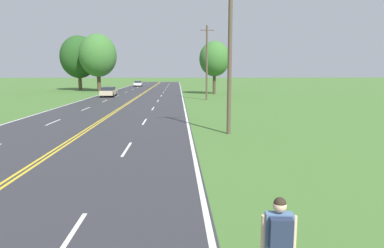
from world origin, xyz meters
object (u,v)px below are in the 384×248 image
Objects in this scene: hitchhiker_person at (279,237)px; tree_mid_treeline at (79,57)px; car_champagne_sedan_approaching at (109,92)px; tree_behind_sign at (98,55)px; car_white_sedan_mid_near at (138,83)px; tree_left_verge at (214,59)px.

tree_mid_treeline is at bearing 23.39° from hitchhiker_person.
tree_behind_sign is at bearing 16.79° from car_champagne_sedan_approaching.
tree_mid_treeline is 20.27m from car_white_sedan_mid_near.
tree_behind_sign reaches higher than hitchhiker_person.
hitchhiker_person is at bearing -74.77° from tree_behind_sign.
hitchhiker_person is 66.78m from tree_mid_treeline.
car_champagne_sedan_approaching is 34.75m from car_white_sedan_mid_near.
hitchhiker_person is at bearing -174.19° from car_white_sedan_mid_near.
tree_behind_sign is 0.99× the size of tree_mid_treeline.
car_champagne_sedan_approaching is (9.01, -17.72, -5.66)m from tree_mid_treeline.
tree_left_verge is 1.95× the size of car_white_sedan_mid_near.
car_white_sedan_mid_near is (-15.66, 29.83, -4.94)m from tree_left_verge.
tree_behind_sign reaches higher than tree_left_verge.
tree_behind_sign is (-20.43, 8.50, 0.87)m from tree_left_verge.
tree_mid_treeline is (-20.69, 63.27, 5.37)m from hitchhiker_person.
car_white_sedan_mid_near is (-11.28, 80.30, -0.32)m from hitchhiker_person.
tree_mid_treeline is 2.20× the size of car_champagne_sedan_approaching.
tree_left_verge reaches higher than car_white_sedan_mid_near.
tree_left_verge is 0.81× the size of tree_mid_treeline.
car_champagne_sedan_approaching is at bearing 177.16° from car_white_sedan_mid_near.
car_white_sedan_mid_near is at bearing -1.93° from car_champagne_sedan_approaching.
hitchhiker_person is 50.87m from tree_left_verge.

